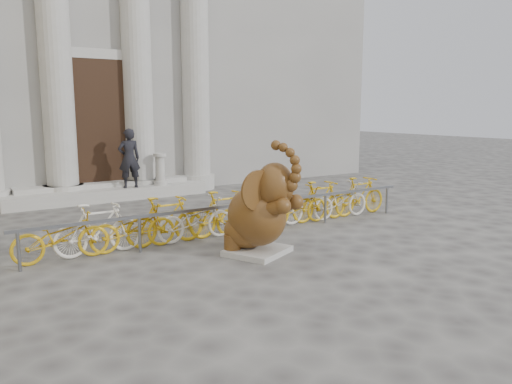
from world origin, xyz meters
TOP-DOWN VIEW (x-y plane):
  - ground at (0.00, 0.00)m, footprint 80.00×80.00m
  - classical_building at (0.00, 14.93)m, footprint 22.00×10.70m
  - entrance_steps at (0.00, 9.40)m, footprint 6.00×1.20m
  - elephant_statue at (0.71, 2.07)m, footprint 1.48×1.71m
  - bike_rack at (1.15, 3.65)m, footprint 9.25×0.53m
  - pedestrian at (0.58, 9.05)m, footprint 0.69×0.50m
  - balustrade_post at (1.58, 9.10)m, footprint 0.41×0.41m

SIDE VIEW (x-z plane):
  - ground at x=0.00m, z-range 0.00..0.00m
  - entrance_steps at x=0.00m, z-range 0.00..0.36m
  - bike_rack at x=1.15m, z-range 0.00..1.00m
  - elephant_statue at x=0.71m, z-range -0.29..1.86m
  - balustrade_post at x=1.58m, z-range 0.32..1.32m
  - pedestrian at x=0.58m, z-range 0.36..2.15m
  - classical_building at x=0.00m, z-range -0.02..11.98m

